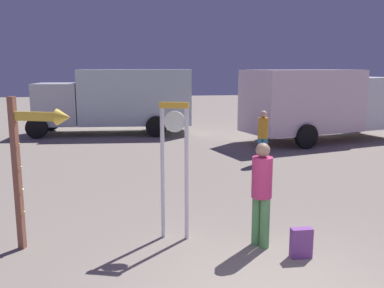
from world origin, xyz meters
The scene contains 7 objects.
standing_clock centered at (-1.08, 2.30, 1.44)m, with size 0.50×0.22×2.37m.
arrow_sign centered at (-3.32, 2.10, 1.67)m, with size 1.03×0.51×2.50m.
person_near_clock centered at (0.29, 1.75, 0.98)m, with size 0.33×0.33×1.75m.
backpack centered at (0.79, 1.24, 0.23)m, with size 0.33×0.19×0.48m.
person_distant centered at (2.18, 7.68, 0.92)m, with size 0.32×0.32×1.65m.
box_truck_near centered at (-2.39, 14.46, 1.56)m, with size 7.11×2.84×2.86m.
box_truck_far centered at (5.70, 11.40, 1.59)m, with size 7.10×4.20×2.86m.
Camera 1 is at (-1.76, -4.60, 2.93)m, focal length 39.13 mm.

